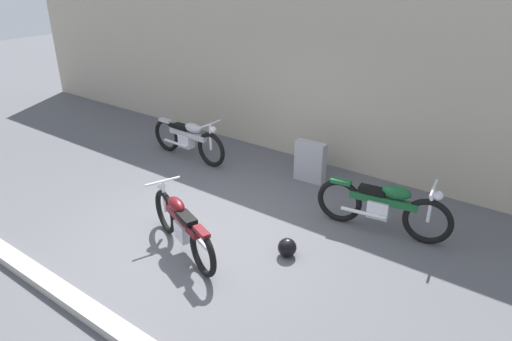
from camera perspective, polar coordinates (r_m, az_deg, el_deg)
name	(u,v)px	position (r m, az deg, el deg)	size (l,w,h in m)	color
ground_plane	(200,237)	(7.03, -6.86, -8.15)	(40.00, 40.00, 0.00)	#56565B
building_wall	(326,77)	(9.11, 8.59, 11.36)	(18.00, 0.30, 3.44)	#B2A893
curb_strip	(84,308)	(6.01, -20.37, -15.59)	(18.00, 0.24, 0.12)	#B7B2A8
stone_marker	(310,162)	(8.55, 6.68, 1.08)	(0.57, 0.20, 0.76)	#9E9EA3
helmet	(287,247)	(6.53, 3.86, -9.43)	(0.26, 0.26, 0.26)	black
motorcycle_maroon	(182,225)	(6.56, -9.09, -6.64)	(1.82, 0.86, 0.86)	black
motorcycle_green	(383,206)	(7.14, 15.41, -4.25)	(2.03, 0.61, 0.91)	black
motorcycle_silver	(188,139)	(9.55, -8.33, 3.91)	(2.00, 0.56, 0.90)	black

